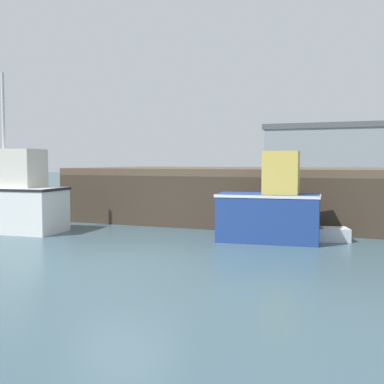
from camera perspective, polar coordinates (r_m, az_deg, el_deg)
ground at (r=11.37m, az=-8.23°, el=-8.22°), size 120.00×160.00×0.10m
pier at (r=18.09m, az=8.92°, el=1.61°), size 14.78×6.46×2.02m
fishing_boat_near_left at (r=16.84m, az=-21.08°, el=-0.85°), size 4.03×2.03×5.12m
fishing_boat_near_right at (r=13.84m, az=9.23°, el=-1.90°), size 2.99×1.52×2.56m
rowboat at (r=14.43m, az=14.82°, el=-4.82°), size 1.75×1.19×0.41m
warehouse at (r=46.69m, az=15.57°, el=4.23°), size 11.13×4.81×5.72m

